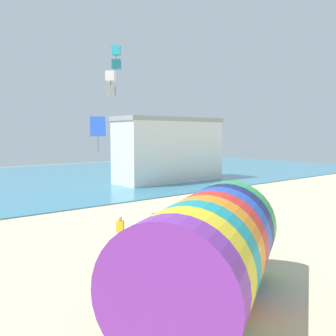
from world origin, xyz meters
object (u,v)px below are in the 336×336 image
at_px(kite_cyan_box, 116,57).
at_px(kite_handler, 223,240).
at_px(bystander_near_water, 187,207).
at_px(giant_inflatable_tube, 207,252).
at_px(cooler_box, 235,258).
at_px(kite_white_box, 111,83).
at_px(kite_blue_diamond, 98,127).
at_px(bystander_mid_beach, 120,232).

bearing_deg(kite_cyan_box, kite_handler, -99.09).
bearing_deg(bystander_near_water, kite_handler, -119.41).
distance_m(giant_inflatable_tube, kite_handler, 5.42).
distance_m(kite_handler, cooler_box, 1.09).
xyz_separation_m(giant_inflatable_tube, cooler_box, (4.13, 2.28, -1.71)).
bearing_deg(kite_white_box, kite_blue_diamond, 66.03).
xyz_separation_m(kite_blue_diamond, cooler_box, (0.32, -11.88, -6.04)).
bearing_deg(kite_handler, cooler_box, -98.78).
bearing_deg(cooler_box, kite_cyan_box, 80.93).
bearing_deg(kite_white_box, bystander_mid_beach, 29.68).
relative_size(kite_cyan_box, cooler_box, 3.38).
distance_m(giant_inflatable_tube, kite_white_box, 9.47).
xyz_separation_m(bystander_near_water, cooler_box, (-3.87, -7.51, -0.66)).
height_order(kite_handler, bystander_mid_beach, kite_handler).
bearing_deg(bystander_mid_beach, kite_handler, -55.83).
bearing_deg(kite_blue_diamond, cooler_box, -88.45).
xyz_separation_m(bystander_near_water, bystander_mid_beach, (-6.67, -2.31, -0.04)).
height_order(kite_white_box, bystander_mid_beach, kite_white_box).
bearing_deg(cooler_box, kite_blue_diamond, 91.55).
xyz_separation_m(kite_handler, kite_blue_diamond, (-0.46, 11.01, 5.41)).
bearing_deg(kite_blue_diamond, kite_handler, -87.62).
distance_m(giant_inflatable_tube, bystander_mid_beach, 7.67).
bearing_deg(bystander_mid_beach, kite_cyan_box, 58.99).
xyz_separation_m(kite_white_box, bystander_near_water, (7.34, 2.69, -7.28)).
bearing_deg(kite_blue_diamond, kite_white_box, -113.97).
height_order(bystander_near_water, cooler_box, bystander_near_water).
distance_m(kite_handler, kite_cyan_box, 16.50).
relative_size(kite_handler, kite_cyan_box, 0.91).
relative_size(kite_blue_diamond, bystander_mid_beach, 1.55).
xyz_separation_m(kite_blue_diamond, kite_cyan_box, (2.46, 1.54, 5.11)).
xyz_separation_m(kite_blue_diamond, bystander_mid_beach, (-2.48, -6.68, -5.42)).
distance_m(giant_inflatable_tube, kite_cyan_box, 19.36).
bearing_deg(kite_cyan_box, kite_white_box, -123.09).
bearing_deg(bystander_near_water, kite_white_box, -159.89).
bearing_deg(giant_inflatable_tube, kite_blue_diamond, 74.94).
bearing_deg(kite_blue_diamond, giant_inflatable_tube, -105.06).
bearing_deg(bystander_near_water, kite_blue_diamond, 133.81).
relative_size(kite_blue_diamond, cooler_box, 4.73).
bearing_deg(kite_cyan_box, bystander_near_water, -73.68).
xyz_separation_m(kite_handler, kite_white_box, (-3.60, 3.95, 7.31)).
bearing_deg(cooler_box, giant_inflatable_tube, -151.13).
bearing_deg(bystander_mid_beach, giant_inflatable_tube, -100.11).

